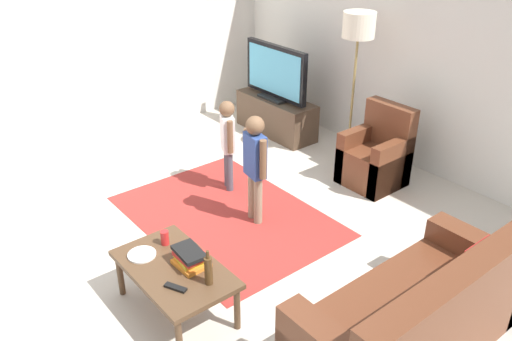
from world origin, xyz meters
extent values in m
plane|color=beige|center=(0.00, 0.00, 0.00)|extent=(7.80, 7.80, 0.00)
cube|color=silver|center=(0.00, 3.00, 1.35)|extent=(6.00, 0.12, 2.70)
cube|color=silver|center=(-3.00, 0.00, 1.35)|extent=(0.12, 6.00, 2.70)
cube|color=#9E2D28|center=(-0.37, 0.52, 0.00)|extent=(2.20, 1.60, 0.01)
cube|color=#4C3828|center=(-1.67, 2.30, 0.25)|extent=(1.20, 0.44, 0.50)
cube|color=black|center=(-1.67, 2.25, 0.10)|extent=(1.10, 0.32, 0.03)
cube|color=black|center=(-1.67, 2.28, 0.52)|extent=(0.44, 0.28, 0.03)
cube|color=black|center=(-1.67, 2.28, 0.87)|extent=(1.10, 0.07, 0.68)
cube|color=#59B2D8|center=(-1.67, 2.24, 0.87)|extent=(1.00, 0.01, 0.58)
cube|color=brown|center=(1.84, 0.50, 0.21)|extent=(0.80, 1.80, 0.42)
cube|color=brown|center=(2.14, 0.50, 0.43)|extent=(0.20, 1.80, 0.86)
cube|color=brown|center=(1.84, 1.30, 0.30)|extent=(0.80, 0.20, 0.60)
cube|color=#B22823|center=(1.99, 1.05, 0.56)|extent=(0.10, 0.32, 0.32)
cube|color=brown|center=(0.09, 2.20, 0.21)|extent=(0.60, 0.60, 0.42)
cube|color=brown|center=(0.09, 2.42, 0.45)|extent=(0.60, 0.16, 0.90)
cube|color=brown|center=(-0.15, 2.20, 0.30)|extent=(0.12, 0.60, 0.60)
cube|color=brown|center=(0.33, 2.20, 0.30)|extent=(0.12, 0.60, 0.60)
cylinder|color=#262626|center=(-0.50, 2.45, 0.01)|extent=(0.28, 0.28, 0.02)
cylinder|color=#99844C|center=(-0.50, 2.45, 0.76)|extent=(0.03, 0.03, 1.50)
cylinder|color=silver|center=(-0.50, 2.45, 1.64)|extent=(0.36, 0.36, 0.28)
cylinder|color=#4C4C59|center=(-0.88, 0.91, 0.23)|extent=(0.08, 0.08, 0.46)
cylinder|color=#4C4C59|center=(-0.78, 0.86, 0.23)|extent=(0.08, 0.08, 0.46)
cube|color=white|center=(-0.83, 0.88, 0.66)|extent=(0.25, 0.20, 0.40)
sphere|color=brown|center=(-0.83, 0.88, 0.94)|extent=(0.16, 0.16, 0.16)
cylinder|color=brown|center=(-0.96, 0.94, 0.68)|extent=(0.06, 0.06, 0.36)
cylinder|color=brown|center=(-0.71, 0.83, 0.68)|extent=(0.06, 0.06, 0.36)
cylinder|color=gray|center=(-0.20, 0.71, 0.25)|extent=(0.08, 0.08, 0.50)
cylinder|color=gray|center=(-0.08, 0.69, 0.25)|extent=(0.08, 0.08, 0.50)
cube|color=#2D478C|center=(-0.14, 0.70, 0.72)|extent=(0.26, 0.17, 0.43)
sphere|color=brown|center=(-0.14, 0.70, 1.02)|extent=(0.18, 0.18, 0.18)
cylinder|color=brown|center=(-0.30, 0.73, 0.74)|extent=(0.07, 0.07, 0.39)
cylinder|color=brown|center=(0.01, 0.68, 0.74)|extent=(0.07, 0.07, 0.39)
cube|color=#513823|center=(0.49, -0.59, 0.40)|extent=(1.00, 0.60, 0.04)
cylinder|color=#513823|center=(0.04, -0.84, 0.19)|extent=(0.05, 0.05, 0.38)
cylinder|color=#513823|center=(0.94, -0.84, 0.19)|extent=(0.05, 0.05, 0.38)
cylinder|color=#513823|center=(0.04, -0.34, 0.19)|extent=(0.05, 0.05, 0.38)
cylinder|color=#513823|center=(0.94, -0.34, 0.19)|extent=(0.05, 0.05, 0.38)
cube|color=orange|center=(0.55, -0.47, 0.44)|extent=(0.25, 0.23, 0.03)
cube|color=yellow|center=(0.53, -0.47, 0.47)|extent=(0.24, 0.20, 0.04)
cube|color=red|center=(0.54, -0.47, 0.50)|extent=(0.23, 0.20, 0.04)
cube|color=black|center=(0.54, -0.48, 0.54)|extent=(0.29, 0.19, 0.03)
cylinder|color=#4C3319|center=(0.81, -0.49, 0.53)|extent=(0.06, 0.06, 0.22)
cylinder|color=#4C3319|center=(0.81, -0.49, 0.67)|extent=(0.02, 0.02, 0.06)
cube|color=black|center=(0.71, -0.71, 0.43)|extent=(0.17, 0.12, 0.02)
cylinder|color=red|center=(0.19, -0.49, 0.48)|extent=(0.07, 0.07, 0.12)
cylinder|color=white|center=(0.21, -0.71, 0.43)|extent=(0.22, 0.22, 0.02)
cube|color=silver|center=(0.23, -0.71, 0.44)|extent=(0.15, 0.04, 0.01)
camera|label=1|loc=(3.35, -2.10, 2.91)|focal=37.10mm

